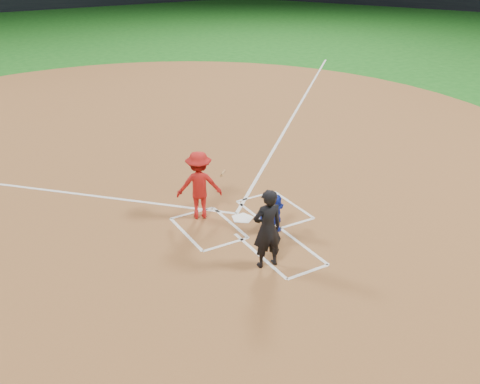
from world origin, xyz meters
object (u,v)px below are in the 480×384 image
catcher (275,214)px  batter_at_plate (199,185)px  home_plate (242,218)px  umpire (267,229)px

catcher → batter_at_plate: size_ratio=0.58×
home_plate → catcher: size_ratio=0.58×
catcher → home_plate: bearing=-97.5°
batter_at_plate → catcher: bearing=-54.4°
catcher → umpire: umpire is taller
umpire → batter_at_plate: 2.77m
home_plate → umpire: size_ratio=0.33×
home_plate → catcher: 1.18m
home_plate → batter_at_plate: bearing=-36.2°
home_plate → batter_at_plate: 1.40m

